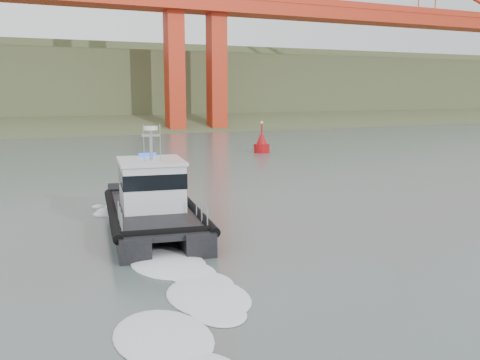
% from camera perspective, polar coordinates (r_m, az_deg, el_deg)
% --- Properties ---
extents(ground, '(400.00, 400.00, 0.00)m').
position_cam_1_polar(ground, '(21.66, 9.56, -9.94)').
color(ground, '#4A5855').
rests_on(ground, ground).
extents(headlands, '(500.00, 105.36, 27.12)m').
position_cam_1_polar(headlands, '(142.78, -20.32, 8.82)').
color(headlands, '#42522E').
rests_on(headlands, ground).
extents(patrol_boat, '(5.88, 11.94, 5.55)m').
position_cam_1_polar(patrol_boat, '(28.36, -9.30, -2.38)').
color(patrol_boat, black).
rests_on(patrol_boat, ground).
extents(nav_buoy, '(1.88, 1.88, 3.91)m').
position_cam_1_polar(nav_buoy, '(63.00, 2.33, 3.87)').
color(nav_buoy, '#A80B10').
rests_on(nav_buoy, ground).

